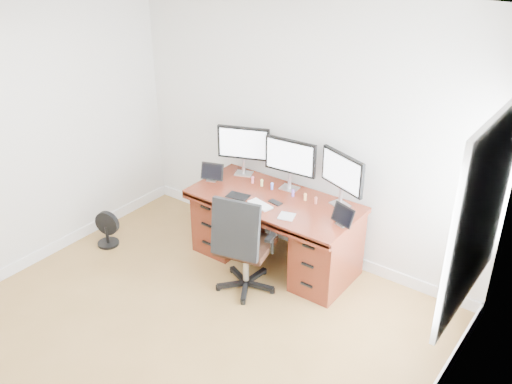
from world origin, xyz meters
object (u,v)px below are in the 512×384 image
Objects in this scene: desk at (275,228)px; floor_fan at (107,229)px; keyboard at (260,205)px; office_chair at (244,260)px; monitor_center at (290,158)px.

desk reaches higher than floor_fan.
office_chair is at bearing -66.19° from keyboard.
office_chair is 1.10m from monitor_center.
desk is 0.72m from monitor_center.
desk is 6.61× the size of keyboard.
desk is at bearing 10.34° from floor_fan.
office_chair reaches higher than desk.
monitor_center is (1.64, 1.05, 0.89)m from floor_fan.
floor_fan is at bearing -152.20° from monitor_center.
office_chair is (0.03, -0.57, -0.06)m from desk.
office_chair is 2.62× the size of floor_fan.
monitor_center is (-0.03, 0.81, 0.75)m from office_chair.
keyboard is at bearing -98.58° from monitor_center.
office_chair is 0.55m from keyboard.
monitor_center is at bearing 99.90° from keyboard.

